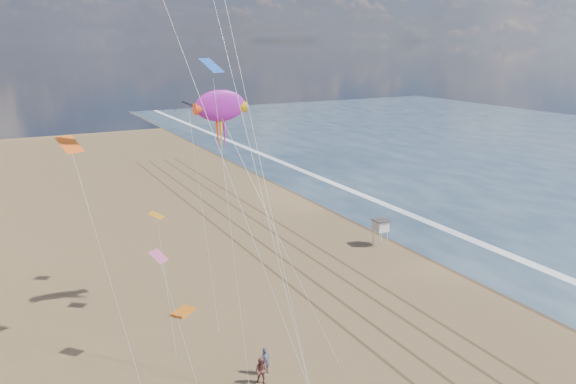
% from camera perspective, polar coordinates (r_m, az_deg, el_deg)
% --- Properties ---
extents(wet_sand, '(260.00, 260.00, 0.00)m').
position_cam_1_polar(wet_sand, '(73.54, 9.59, -2.66)').
color(wet_sand, '#42301E').
rests_on(wet_sand, ground).
extents(foam, '(260.00, 260.00, 0.00)m').
position_cam_1_polar(foam, '(76.06, 12.13, -2.19)').
color(foam, white).
rests_on(foam, ground).
extents(tracks, '(7.68, 120.00, 0.01)m').
position_cam_1_polar(tracks, '(57.09, 2.31, -7.74)').
color(tracks, brown).
rests_on(tracks, ground).
extents(lifeguard_stand, '(1.65, 1.65, 2.99)m').
position_cam_1_polar(lifeguard_stand, '(63.26, 9.40, -3.40)').
color(lifeguard_stand, white).
rests_on(lifeguard_stand, ground).
extents(grounded_kite, '(2.27, 2.12, 0.22)m').
position_cam_1_polar(grounded_kite, '(49.09, -10.62, -11.85)').
color(grounded_kite, orange).
rests_on(grounded_kite, ground).
extents(show_kite, '(4.33, 6.57, 20.69)m').
position_cam_1_polar(show_kite, '(45.05, -6.89, 8.64)').
color(show_kite, '#AE1BB1').
rests_on(show_kite, ground).
extents(kite_flyer_a, '(0.81, 0.63, 1.97)m').
position_cam_1_polar(kite_flyer_a, '(40.09, -2.30, -16.77)').
color(kite_flyer_a, '#4F5366').
rests_on(kite_flyer_a, ground).
extents(kite_flyer_b, '(1.18, 1.15, 1.92)m').
position_cam_1_polar(kite_flyer_b, '(39.11, -2.69, -17.71)').
color(kite_flyer_b, brown).
rests_on(kite_flyer_b, ground).
extents(small_kites, '(12.54, 12.44, 13.50)m').
position_cam_1_polar(small_kites, '(41.01, -13.55, 4.46)').
color(small_kites, orange).
rests_on(small_kites, ground).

